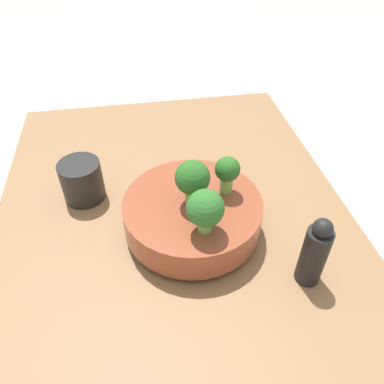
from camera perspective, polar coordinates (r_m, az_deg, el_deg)
ground_plane at (r=0.75m, az=-2.23°, el=-7.73°), size 6.00×6.00×0.00m
table at (r=0.74m, az=-2.26°, el=-6.88°), size 1.05×0.71×0.03m
bowl at (r=0.70m, az=0.00°, el=-3.12°), size 0.26×0.26×0.07m
broccoli_floret_left at (r=0.59m, az=2.03°, el=-2.64°), size 0.06×0.06×0.08m
broccoli_floret_front at (r=0.67m, az=5.40°, el=3.11°), size 0.05×0.05×0.08m
broccoli_floret_center at (r=0.65m, az=0.00°, el=2.23°), size 0.06×0.06×0.09m
cup at (r=0.80m, az=-16.41°, el=1.66°), size 0.09×0.09×0.09m
pepper_mill at (r=0.64m, az=18.17°, el=-8.79°), size 0.04×0.04×0.14m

